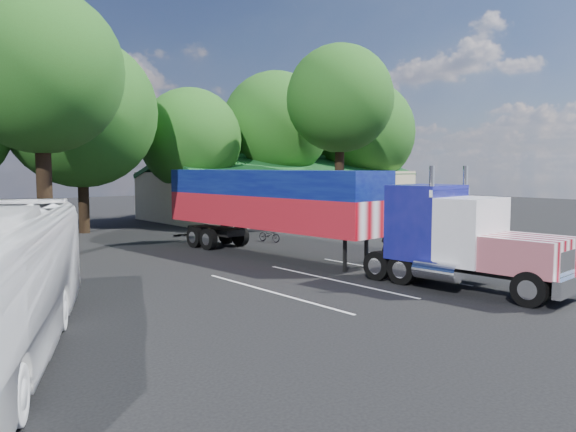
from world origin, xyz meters
TOP-DOWN VIEW (x-y plane):
  - ground at (0.00, 0.00)m, footprint 120.00×120.00m
  - event_hall at (13.74, 17.81)m, footprint 24.20×14.12m
  - tree_row_c at (-5.00, 16.20)m, footprint 10.00×10.00m
  - tree_row_d at (4.00, 17.50)m, footprint 8.00×8.00m
  - tree_row_e at (13.00, 18.00)m, footprint 9.60×9.60m
  - tree_row_f at (23.00, 16.80)m, footprint 10.40×10.40m
  - tree_near_left at (-10.50, 6.00)m, footprint 7.60×7.60m
  - tree_near_right at (11.50, 8.50)m, footprint 8.00×8.00m
  - semi_truck at (-1.13, -2.06)m, footprint 4.45×21.61m
  - woman at (1.60, -4.41)m, footprint 0.43×0.59m
  - bicycle at (1.80, 4.66)m, footprint 0.85×1.67m
  - silver_sedan at (9.30, 14.00)m, footprint 4.28×2.43m

SIDE VIEW (x-z plane):
  - ground at x=0.00m, z-range 0.00..0.00m
  - bicycle at x=1.80m, z-range 0.00..0.84m
  - silver_sedan at x=9.30m, z-range 0.00..1.33m
  - woman at x=1.60m, z-range 0.00..1.49m
  - event_hall at x=13.74m, z-range -0.56..4.99m
  - semi_truck at x=-1.13m, z-range 0.29..4.79m
  - tree_row_d at x=4.00m, z-range 1.28..11.88m
  - tree_row_f at x=23.00m, z-range 1.29..14.29m
  - tree_row_c at x=-5.00m, z-range 1.51..14.56m
  - tree_row_e at x=13.00m, z-range 1.64..14.54m
  - tree_near_left at x=-10.50m, z-range 2.49..15.14m
  - tree_near_right at x=11.50m, z-range 2.71..16.21m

